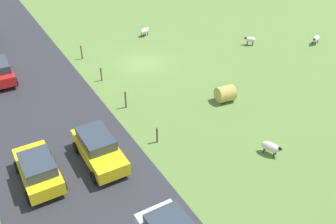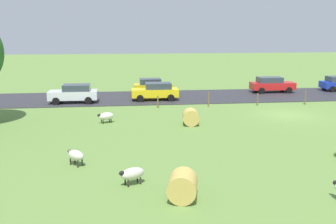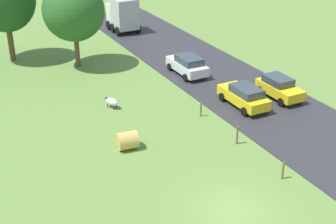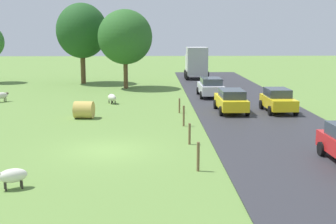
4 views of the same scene
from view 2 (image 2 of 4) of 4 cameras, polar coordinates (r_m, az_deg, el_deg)
The scene contains 15 objects.
ground_plane at distance 32.22m, azimuth 16.89°, elevation -0.41°, with size 160.00×160.00×0.00m, color olive.
road_strip at distance 40.62m, azimuth 11.74°, elevation 2.36°, with size 8.00×80.00×0.06m, color #2D2D33.
sheep_0 at distance 19.95m, azimuth -13.19°, elevation -6.11°, with size 1.07×1.07×0.78m.
sheep_3 at distance 28.45m, azimuth -8.95°, elevation -0.61°, with size 0.94×1.26×0.76m.
sheep_5 at distance 17.18m, azimuth -5.17°, elevation -8.87°, with size 0.93×1.22×0.77m.
hay_bale_0 at distance 27.58m, azimuth 3.32°, elevation -0.73°, with size 1.12×1.12×1.22m, color tan.
hay_bale_1 at distance 15.71m, azimuth 2.11°, elevation -10.60°, with size 1.14×1.14×1.28m, color tan.
fence_post_0 at distance 37.11m, azimuth 19.24°, elevation 1.97°, with size 0.12×0.12×1.22m, color brown.
fence_post_1 at distance 35.42m, azimuth 12.83°, elevation 1.78°, with size 0.12×0.12×1.08m, color brown.
fence_post_2 at distance 34.18m, azimuth 5.87°, elevation 1.80°, with size 0.12×0.12×1.25m, color brown.
fence_post_3 at distance 33.51m, azimuth -1.48°, elevation 1.47°, with size 0.12×0.12×1.04m, color brown.
car_0 at distance 40.20m, azimuth -2.28°, elevation 3.75°, with size 1.94×3.88×1.61m.
car_1 at distance 42.88m, azimuth 14.75°, elevation 3.88°, with size 1.95×4.52×1.61m.
car_2 at distance 36.97m, azimuth -1.80°, elevation 3.04°, with size 1.98×4.34×1.61m.
car_3 at distance 36.59m, azimuth -13.42°, elevation 2.65°, with size 2.07×4.31×1.64m.
Camera 2 is at (-28.78, 12.90, 6.58)m, focal length 42.19 mm.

